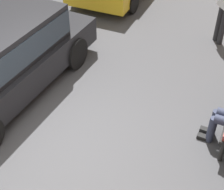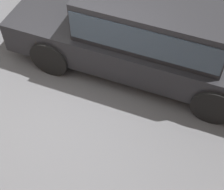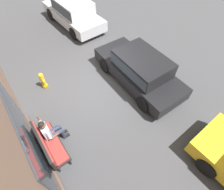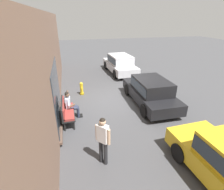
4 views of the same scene
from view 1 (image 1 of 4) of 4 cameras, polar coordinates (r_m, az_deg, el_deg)
name	(u,v)px [view 1 (image 1 of 4)]	position (r m, az deg, el deg)	size (l,w,h in m)	color
ground_plane	(53,142)	(5.90, -9.85, -7.71)	(60.00, 60.00, 0.00)	#424244
parked_car_mid	(0,55)	(6.74, -18.18, 6.41)	(4.40, 1.94, 1.45)	black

